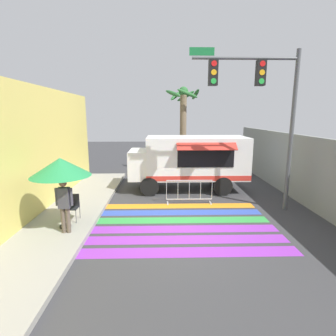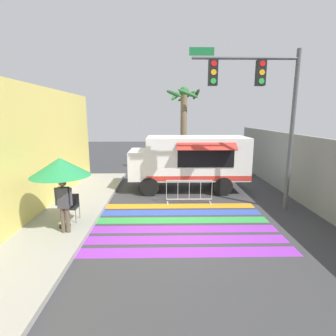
# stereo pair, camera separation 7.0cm
# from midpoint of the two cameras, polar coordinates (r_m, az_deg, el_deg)

# --- Properties ---
(ground_plane) EXTENTS (60.00, 60.00, 0.00)m
(ground_plane) POSITION_cam_midpoint_polar(r_m,az_deg,el_deg) (8.98, 3.06, -13.24)
(ground_plane) COLOR #38383A
(sidewalk_left) EXTENTS (4.40, 16.00, 0.15)m
(sidewalk_left) POSITION_cam_midpoint_polar(r_m,az_deg,el_deg) (10.02, -28.54, -11.51)
(sidewalk_left) COLOR #99968E
(sidewalk_left) RESTS_ON ground_plane
(building_left_facade) EXTENTS (0.25, 16.00, 4.83)m
(building_left_facade) POSITION_cam_midpoint_polar(r_m,az_deg,el_deg) (9.49, -30.69, 1.77)
(building_left_facade) COLOR #E5D166
(building_left_facade) RESTS_ON ground_plane
(concrete_wall_right) EXTENTS (0.20, 16.00, 2.91)m
(concrete_wall_right) POSITION_cam_midpoint_polar(r_m,az_deg,el_deg) (12.88, 26.98, -0.09)
(concrete_wall_right) COLOR gray
(concrete_wall_right) RESTS_ON ground_plane
(crosswalk_painted) EXTENTS (6.40, 4.36, 0.01)m
(crosswalk_painted) POSITION_cam_midpoint_polar(r_m,az_deg,el_deg) (9.35, 2.88, -12.16)
(crosswalk_painted) COLOR purple
(crosswalk_painted) RESTS_ON ground_plane
(food_truck) EXTENTS (5.79, 2.70, 2.70)m
(food_truck) POSITION_cam_midpoint_polar(r_m,az_deg,el_deg) (13.18, 4.43, 2.00)
(food_truck) COLOR white
(food_truck) RESTS_ON ground_plane
(traffic_signal_pole) EXTENTS (4.06, 0.29, 6.13)m
(traffic_signal_pole) POSITION_cam_midpoint_polar(r_m,az_deg,el_deg) (10.65, 19.75, 14.38)
(traffic_signal_pole) COLOR #515456
(traffic_signal_pole) RESTS_ON ground_plane
(patio_umbrella) EXTENTS (1.86, 1.86, 2.29)m
(patio_umbrella) POSITION_cam_midpoint_polar(r_m,az_deg,el_deg) (8.85, -22.21, 0.17)
(patio_umbrella) COLOR black
(patio_umbrella) RESTS_ON sidewalk_left
(folding_chair) EXTENTS (0.45, 0.45, 0.90)m
(folding_chair) POSITION_cam_midpoint_polar(r_m,az_deg,el_deg) (9.76, -20.01, -7.48)
(folding_chair) COLOR #4C4C51
(folding_chair) RESTS_ON sidewalk_left
(vendor_person) EXTENTS (0.53, 0.23, 1.70)m
(vendor_person) POSITION_cam_midpoint_polar(r_m,az_deg,el_deg) (8.66, -21.50, -7.00)
(vendor_person) COLOR brown
(vendor_person) RESTS_ON sidewalk_left
(barricade_front) EXTENTS (1.98, 0.44, 1.04)m
(barricade_front) POSITION_cam_midpoint_polar(r_m,az_deg,el_deg) (11.32, 4.81, -5.22)
(barricade_front) COLOR #B7BABF
(barricade_front) RESTS_ON ground_plane
(palm_tree) EXTENTS (2.23, 2.12, 5.54)m
(palm_tree) POSITION_cam_midpoint_polar(r_m,az_deg,el_deg) (17.31, 3.59, 10.85)
(palm_tree) COLOR #7A664C
(palm_tree) RESTS_ON ground_plane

